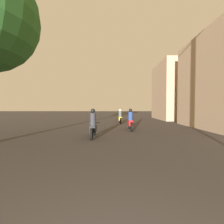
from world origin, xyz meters
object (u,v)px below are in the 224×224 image
object	(u,v)px
motorcycle_red	(130,121)
motorcycle_yellow	(120,117)
motorcycle_black	(93,126)
building_right_far	(173,92)

from	to	relation	value
motorcycle_red	motorcycle_yellow	world-z (taller)	motorcycle_red
motorcycle_black	motorcycle_red	xyz separation A→B (m)	(2.36, 2.72, -0.02)
building_right_far	motorcycle_yellow	bearing A→B (deg)	-146.70
motorcycle_red	building_right_far	distance (m)	12.32
motorcycle_yellow	building_right_far	xyz separation A→B (m)	(7.45, 4.89, 3.20)
motorcycle_yellow	motorcycle_red	bearing A→B (deg)	-90.39
motorcycle_black	motorcycle_red	size ratio (longest dim) A/B	0.92
motorcycle_black	motorcycle_red	world-z (taller)	motorcycle_black
motorcycle_red	building_right_far	bearing A→B (deg)	50.26
motorcycle_black	motorcycle_red	bearing A→B (deg)	57.97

